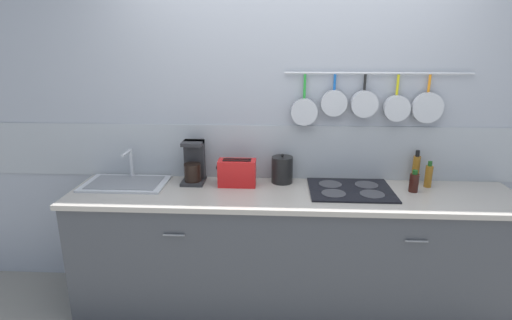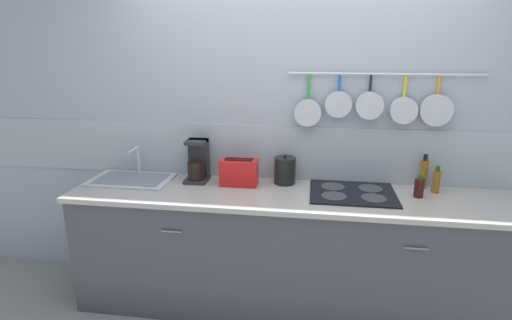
{
  "view_description": "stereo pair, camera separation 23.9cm",
  "coord_description": "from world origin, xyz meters",
  "px_view_note": "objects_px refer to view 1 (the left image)",
  "views": [
    {
      "loc": [
        -0.11,
        -2.59,
        1.89
      ],
      "look_at": [
        -0.25,
        0.0,
        1.13
      ],
      "focal_mm": 28.0,
      "sensor_mm": 36.0,
      "label": 1
    },
    {
      "loc": [
        0.13,
        -2.56,
        1.89
      ],
      "look_at": [
        -0.25,
        0.0,
        1.13
      ],
      "focal_mm": 28.0,
      "sensor_mm": 36.0,
      "label": 2
    }
  ],
  "objects_px": {
    "kettle": "(282,170)",
    "bottle_olive_oil": "(416,169)",
    "toaster": "(237,173)",
    "coffee_maker": "(194,165)",
    "bottle_sesame_oil": "(414,182)",
    "bottle_hot_sauce": "(429,176)"
  },
  "relations": [
    {
      "from": "toaster",
      "to": "kettle",
      "type": "relative_size",
      "value": 1.3
    },
    {
      "from": "coffee_maker",
      "to": "toaster",
      "type": "relative_size",
      "value": 1.08
    },
    {
      "from": "coffee_maker",
      "to": "toaster",
      "type": "height_order",
      "value": "coffee_maker"
    },
    {
      "from": "coffee_maker",
      "to": "kettle",
      "type": "height_order",
      "value": "coffee_maker"
    },
    {
      "from": "bottle_sesame_oil",
      "to": "toaster",
      "type": "bearing_deg",
      "value": 177.36
    },
    {
      "from": "bottle_olive_oil",
      "to": "bottle_hot_sauce",
      "type": "height_order",
      "value": "bottle_olive_oil"
    },
    {
      "from": "kettle",
      "to": "bottle_sesame_oil",
      "type": "bearing_deg",
      "value": -9.07
    },
    {
      "from": "toaster",
      "to": "coffee_maker",
      "type": "bearing_deg",
      "value": 168.28
    },
    {
      "from": "toaster",
      "to": "bottle_olive_oil",
      "type": "distance_m",
      "value": 1.31
    },
    {
      "from": "coffee_maker",
      "to": "bottle_sesame_oil",
      "type": "distance_m",
      "value": 1.57
    },
    {
      "from": "coffee_maker",
      "to": "kettle",
      "type": "xyz_separation_m",
      "value": [
        0.65,
        0.02,
        -0.03
      ]
    },
    {
      "from": "bottle_olive_oil",
      "to": "bottle_hot_sauce",
      "type": "bearing_deg",
      "value": -53.28
    },
    {
      "from": "bottle_sesame_oil",
      "to": "bottle_olive_oil",
      "type": "bearing_deg",
      "value": 69.64
    },
    {
      "from": "coffee_maker",
      "to": "toaster",
      "type": "xyz_separation_m",
      "value": [
        0.33,
        -0.07,
        -0.03
      ]
    },
    {
      "from": "bottle_sesame_oil",
      "to": "bottle_olive_oil",
      "type": "height_order",
      "value": "bottle_olive_oil"
    },
    {
      "from": "kettle",
      "to": "bottle_olive_oil",
      "type": "height_order",
      "value": "bottle_olive_oil"
    },
    {
      "from": "kettle",
      "to": "bottle_sesame_oil",
      "type": "height_order",
      "value": "kettle"
    },
    {
      "from": "toaster",
      "to": "bottle_olive_oil",
      "type": "height_order",
      "value": "bottle_olive_oil"
    },
    {
      "from": "coffee_maker",
      "to": "bottle_olive_oil",
      "type": "bearing_deg",
      "value": 2.24
    },
    {
      "from": "kettle",
      "to": "bottle_olive_oil",
      "type": "relative_size",
      "value": 0.89
    },
    {
      "from": "bottle_hot_sauce",
      "to": "bottle_sesame_oil",
      "type": "bearing_deg",
      "value": -142.52
    },
    {
      "from": "bottle_olive_oil",
      "to": "bottle_hot_sauce",
      "type": "distance_m",
      "value": 0.11
    }
  ]
}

